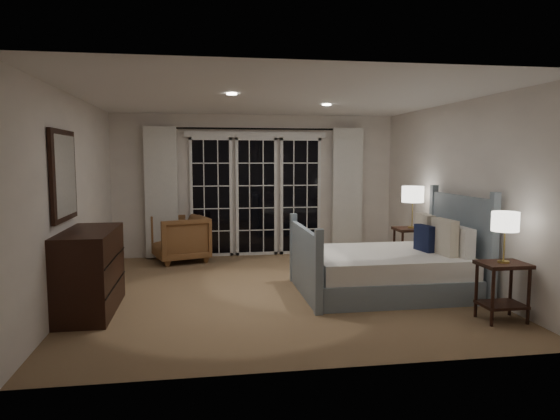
{
  "coord_description": "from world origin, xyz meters",
  "views": [
    {
      "loc": [
        -0.97,
        -6.37,
        1.75
      ],
      "look_at": [
        0.06,
        0.17,
        1.05
      ],
      "focal_mm": 32.0,
      "sensor_mm": 36.0,
      "label": 1
    }
  ],
  "objects": [
    {
      "name": "mirror",
      "position": [
        -2.47,
        -0.57,
        1.55
      ],
      "size": [
        0.05,
        0.85,
        1.0
      ],
      "color": "black",
      "rests_on": "wall_left"
    },
    {
      "name": "downlight_a",
      "position": [
        0.8,
        0.6,
        2.49
      ],
      "size": [
        0.12,
        0.12,
        0.01
      ],
      "primitive_type": "cylinder",
      "color": "white",
      "rests_on": "ceiling"
    },
    {
      "name": "lamp_left",
      "position": [
        2.19,
        -1.59,
        1.07
      ],
      "size": [
        0.28,
        0.28,
        0.54
      ],
      "color": "tan",
      "rests_on": "nightstand_left"
    },
    {
      "name": "armchair",
      "position": [
        -1.34,
        2.1,
        0.39
      ],
      "size": [
        1.06,
        1.05,
        0.78
      ],
      "primitive_type": "imported",
      "rotation": [
        0.0,
        0.0,
        -1.27
      ],
      "color": "brown",
      "rests_on": "floor"
    },
    {
      "name": "french_doors",
      "position": [
        0.0,
        2.46,
        1.09
      ],
      "size": [
        2.5,
        0.04,
        2.2
      ],
      "color": "black",
      "rests_on": "wall_back"
    },
    {
      "name": "floor",
      "position": [
        0.0,
        0.0,
        0.0
      ],
      "size": [
        5.0,
        5.0,
        0.0
      ],
      "primitive_type": "plane",
      "color": "#936B4F",
      "rests_on": "ground"
    },
    {
      "name": "wall_back",
      "position": [
        0.0,
        2.5,
        1.25
      ],
      "size": [
        5.0,
        0.02,
        2.5
      ],
      "primitive_type": "cube",
      "color": "beige",
      "rests_on": "floor"
    },
    {
      "name": "dresser",
      "position": [
        -2.23,
        -0.57,
        0.47
      ],
      "size": [
        0.56,
        1.32,
        0.94
      ],
      "color": "black",
      "rests_on": "floor"
    },
    {
      "name": "curtain_right",
      "position": [
        1.65,
        2.38,
        1.15
      ],
      "size": [
        0.55,
        0.1,
        2.25
      ],
      "primitive_type": "cube",
      "color": "silver",
      "rests_on": "curtain_rod"
    },
    {
      "name": "ceiling",
      "position": [
        0.0,
        0.0,
        2.5
      ],
      "size": [
        5.0,
        5.0,
        0.0
      ],
      "primitive_type": "plane",
      "rotation": [
        3.14,
        0.0,
        0.0
      ],
      "color": "white",
      "rests_on": "wall_back"
    },
    {
      "name": "nightstand_left",
      "position": [
        2.19,
        -1.59,
        0.42
      ],
      "size": [
        0.49,
        0.39,
        0.63
      ],
      "color": "black",
      "rests_on": "floor"
    },
    {
      "name": "curtain_rod",
      "position": [
        0.0,
        2.4,
        2.25
      ],
      "size": [
        3.5,
        0.03,
        0.03
      ],
      "primitive_type": "cylinder",
      "rotation": [
        0.0,
        1.57,
        0.0
      ],
      "color": "black",
      "rests_on": "wall_back"
    },
    {
      "name": "bed",
      "position": [
        1.42,
        -0.31,
        0.32
      ],
      "size": [
        2.16,
        1.54,
        1.25
      ],
      "color": "gray",
      "rests_on": "floor"
    },
    {
      "name": "wall_front",
      "position": [
        0.0,
        -2.5,
        1.25
      ],
      "size": [
        5.0,
        0.02,
        2.5
      ],
      "primitive_type": "cube",
      "color": "beige",
      "rests_on": "floor"
    },
    {
      "name": "wall_right",
      "position": [
        2.5,
        0.0,
        1.25
      ],
      "size": [
        0.02,
        5.0,
        2.5
      ],
      "primitive_type": "cube",
      "color": "beige",
      "rests_on": "floor"
    },
    {
      "name": "lamp_right",
      "position": [
        2.23,
        0.83,
        1.18
      ],
      "size": [
        0.33,
        0.33,
        0.64
      ],
      "color": "tan",
      "rests_on": "nightstand_right"
    },
    {
      "name": "wall_left",
      "position": [
        -2.5,
        0.0,
        1.25
      ],
      "size": [
        0.02,
        5.0,
        2.5
      ],
      "primitive_type": "cube",
      "color": "beige",
      "rests_on": "floor"
    },
    {
      "name": "nightstand_right",
      "position": [
        2.23,
        0.83,
        0.44
      ],
      "size": [
        0.52,
        0.41,
        0.67
      ],
      "color": "black",
      "rests_on": "floor"
    },
    {
      "name": "curtain_left",
      "position": [
        -1.65,
        2.38,
        1.15
      ],
      "size": [
        0.55,
        0.1,
        2.25
      ],
      "primitive_type": "cube",
      "color": "silver",
      "rests_on": "curtain_rod"
    },
    {
      "name": "downlight_b",
      "position": [
        -0.6,
        -0.4,
        2.49
      ],
      "size": [
        0.12,
        0.12,
        0.01
      ],
      "primitive_type": "cylinder",
      "color": "white",
      "rests_on": "ceiling"
    }
  ]
}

